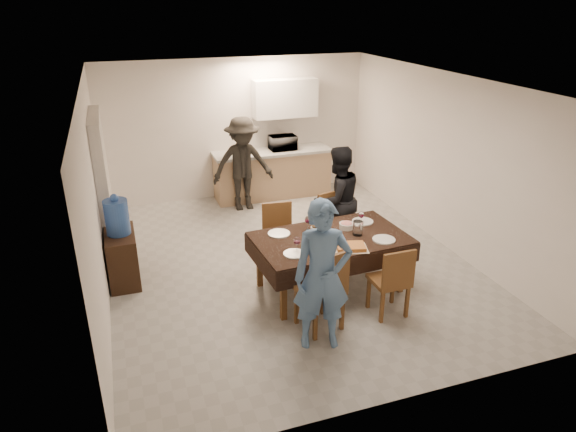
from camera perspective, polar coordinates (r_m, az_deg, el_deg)
name	(u,v)px	position (r m, az deg, el deg)	size (l,w,h in m)	color
floor	(288,262)	(7.57, -0.02, -5.12)	(5.00, 6.00, 0.02)	#A6A6A1
ceiling	(288,81)	(6.73, -0.03, 14.75)	(5.00, 6.00, 0.02)	white
wall_back	(237,129)	(9.82, -5.74, 9.61)	(5.00, 0.02, 2.60)	white
wall_front	(400,286)	(4.56, 12.31, -7.57)	(5.00, 0.02, 2.60)	white
wall_left	(95,200)	(6.72, -20.67, 1.72)	(0.02, 6.00, 2.60)	white
wall_right	(444,161)	(8.16, 16.94, 5.89)	(0.02, 6.00, 2.60)	white
stub_partition	(104,186)	(7.93, -19.79, 3.11)	(0.15, 1.40, 2.10)	beige
kitchen_base_cabinet	(273,175)	(9.91, -1.73, 4.61)	(2.20, 0.60, 0.86)	tan
kitchen_worktop	(272,152)	(9.78, -1.76, 7.13)	(2.24, 0.64, 0.05)	#ABACA6
upper_cabinet	(285,98)	(9.77, -0.35, 12.95)	(1.20, 0.34, 0.70)	white
dining_table	(331,240)	(6.60, 4.76, -2.62)	(2.01, 1.25, 0.76)	black
chair_near_left	(323,284)	(5.80, 3.93, -7.51)	(0.57, 0.57, 0.56)	brown
chair_near_right	(393,276)	(6.21, 11.63, -6.50)	(0.42, 0.42, 0.50)	brown
chair_far_left	(281,234)	(7.08, -0.74, -2.02)	(0.48, 0.48, 0.51)	brown
chair_far_right	(341,223)	(7.36, 5.94, -0.83)	(0.54, 0.55, 0.54)	brown
console	(123,257)	(7.28, -17.90, -4.40)	(0.39, 0.77, 0.71)	black
water_jug	(117,217)	(7.03, -18.48, -0.12)	(0.31, 0.31, 0.47)	#3765BE
wine_bottle	(326,224)	(6.54, 4.25, -0.87)	(0.09, 0.09, 0.34)	black
water_pitcher	(358,228)	(6.65, 7.74, -1.34)	(0.12, 0.12, 0.19)	white
savoury_tart	(351,247)	(6.31, 6.98, -3.41)	(0.41, 0.31, 0.05)	#D0863D
salad_bowl	(346,226)	(6.84, 6.50, -1.09)	(0.19, 0.19, 0.07)	silver
mushroom_dish	(319,228)	(6.80, 3.46, -1.30)	(0.21, 0.21, 0.04)	silver
wine_glass_a	(297,244)	(6.15, 1.00, -3.17)	(0.09, 0.09, 0.20)	white
wine_glass_b	(361,218)	(6.98, 8.14, -0.20)	(0.08, 0.08, 0.18)	white
wine_glass_c	(308,223)	(6.73, 2.23, -0.79)	(0.09, 0.09, 0.20)	white
plate_near_left	(294,254)	(6.14, 0.71, -4.21)	(0.27, 0.27, 0.02)	silver
plate_near_right	(384,240)	(6.59, 10.61, -2.59)	(0.29, 0.29, 0.02)	silver
plate_far_left	(279,233)	(6.65, -1.01, -1.95)	(0.29, 0.29, 0.02)	silver
plate_far_right	(363,221)	(7.07, 8.29, -0.60)	(0.29, 0.29, 0.02)	silver
microwave	(283,143)	(9.79, -0.59, 8.15)	(0.49, 0.33, 0.27)	white
person_near	(322,276)	(5.49, 3.83, -6.69)	(0.62, 0.41, 1.71)	#5277A5
person_far	(337,200)	(7.65, 5.48, 1.82)	(0.79, 0.62, 1.63)	black
person_kitchen	(243,164)	(9.20, -5.05, 5.76)	(1.09, 0.63, 1.69)	black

